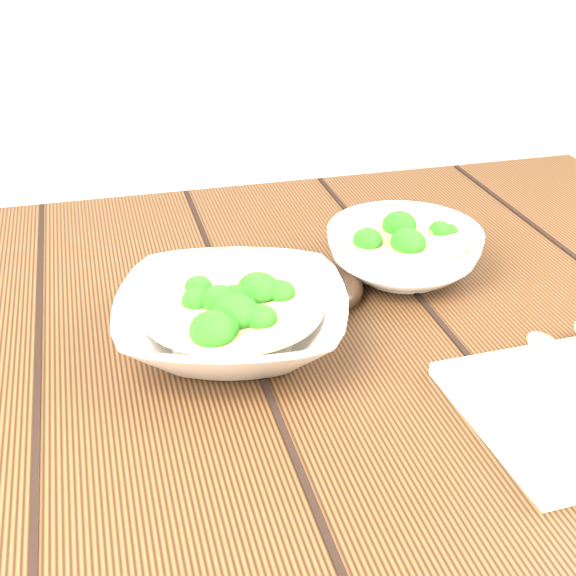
{
  "coord_description": "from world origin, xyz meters",
  "views": [
    {
      "loc": [
        -0.15,
        -0.68,
        1.17
      ],
      "look_at": [
        0.02,
        -0.01,
        0.8
      ],
      "focal_mm": 50.0,
      "sensor_mm": 36.0,
      "label": 1
    }
  ],
  "objects_px": {
    "table": "(264,422)",
    "trivet": "(316,288)",
    "soup_bowl_front": "(232,318)",
    "soup_bowl_back": "(404,251)"
  },
  "relations": [
    {
      "from": "table",
      "to": "soup_bowl_front",
      "type": "distance_m",
      "value": 0.16
    },
    {
      "from": "soup_bowl_front",
      "to": "trivet",
      "type": "relative_size",
      "value": 2.65
    },
    {
      "from": "soup_bowl_front",
      "to": "trivet",
      "type": "bearing_deg",
      "value": 33.19
    },
    {
      "from": "soup_bowl_back",
      "to": "table",
      "type": "bearing_deg",
      "value": -157.22
    },
    {
      "from": "table",
      "to": "trivet",
      "type": "relative_size",
      "value": 11.78
    },
    {
      "from": "table",
      "to": "soup_bowl_back",
      "type": "xyz_separation_m",
      "value": [
        0.18,
        0.08,
        0.15
      ]
    },
    {
      "from": "table",
      "to": "soup_bowl_back",
      "type": "bearing_deg",
      "value": 22.78
    },
    {
      "from": "soup_bowl_back",
      "to": "trivet",
      "type": "bearing_deg",
      "value": -164.56
    },
    {
      "from": "trivet",
      "to": "table",
      "type": "bearing_deg",
      "value": -147.09
    },
    {
      "from": "soup_bowl_front",
      "to": "trivet",
      "type": "distance_m",
      "value": 0.13
    }
  ]
}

